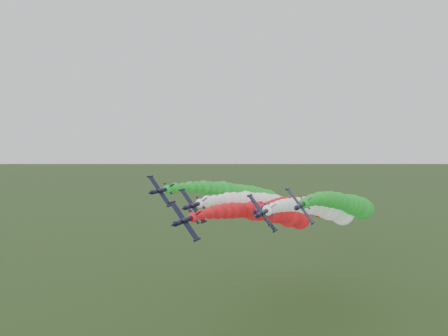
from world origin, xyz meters
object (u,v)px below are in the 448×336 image
at_px(jet_inner_left, 274,205).
at_px(jet_trail, 315,208).
at_px(jet_outer_right, 350,205).
at_px(jet_lead, 277,214).
at_px(jet_outer_left, 246,194).
at_px(jet_inner_right, 326,210).

bearing_deg(jet_inner_left, jet_trail, 52.54).
height_order(jet_outer_right, jet_trail, jet_outer_right).
xyz_separation_m(jet_lead, jet_inner_left, (-4.94, 13.96, 0.89)).
relative_size(jet_inner_left, jet_trail, 1.01).
bearing_deg(jet_outer_right, jet_lead, -139.53).
distance_m(jet_lead, jet_inner_left, 14.84).
bearing_deg(jet_outer_right, jet_trail, 140.75).
bearing_deg(jet_outer_left, jet_trail, 21.38).
height_order(jet_inner_left, jet_outer_left, jet_outer_left).
bearing_deg(jet_outer_left, jet_inner_right, -11.70).
distance_m(jet_lead, jet_trail, 30.36).
bearing_deg(jet_trail, jet_lead, -103.29).
height_order(jet_lead, jet_inner_right, jet_inner_right).
xyz_separation_m(jet_inner_left, jet_inner_right, (18.80, -0.68, -0.51)).
height_order(jet_lead, jet_trail, jet_lead).
height_order(jet_inner_left, jet_inner_right, jet_inner_left).
distance_m(jet_inner_right, jet_outer_left, 32.40).
bearing_deg(jet_inner_left, jet_lead, -70.52).
xyz_separation_m(jet_lead, jet_outer_left, (-17.74, 19.83, 3.27)).
bearing_deg(jet_outer_left, jet_lead, -48.19).
bearing_deg(jet_inner_right, jet_trail, 113.03).
height_order(jet_lead, jet_inner_left, jet_inner_left).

